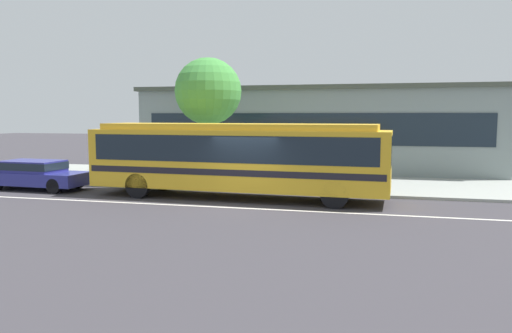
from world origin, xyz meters
TOP-DOWN VIEW (x-y plane):
  - ground_plane at (0.00, 0.00)m, footprint 120.00×120.00m
  - sidewalk_slab at (0.00, 6.54)m, footprint 60.00×8.00m
  - lane_stripe_center at (0.00, -0.80)m, footprint 56.00×0.16m
  - transit_bus at (-0.66, 1.19)m, footprint 11.92×2.98m
  - sedan_behind_bus at (-10.02, 1.29)m, footprint 4.65×2.00m
  - pedestrian_waiting_near_sign at (-3.85, 4.71)m, footprint 0.34×0.34m
  - pedestrian_walking_along_curb at (4.86, 3.76)m, footprint 0.48×0.48m
  - pedestrian_standing_by_tree at (1.45, 3.74)m, footprint 0.48×0.48m
  - bus_stop_sign at (4.24, 3.26)m, footprint 0.11×0.44m
  - street_tree_near_stop at (-3.08, 4.75)m, footprint 3.15×3.15m
  - station_building at (1.23, 11.80)m, footprint 20.31×6.54m

SIDE VIEW (x-z plane):
  - ground_plane at x=0.00m, z-range 0.00..0.00m
  - lane_stripe_center at x=0.00m, z-range 0.00..0.01m
  - sidewalk_slab at x=0.00m, z-range 0.00..0.12m
  - sedan_behind_bus at x=-10.02m, z-range 0.08..1.37m
  - pedestrian_walking_along_curb at x=4.86m, z-range 0.26..1.91m
  - pedestrian_waiting_near_sign at x=-3.85m, z-range 0.26..1.93m
  - pedestrian_standing_by_tree at x=1.45m, z-range 0.27..1.98m
  - bus_stop_sign at x=4.24m, z-range 0.45..2.74m
  - transit_bus at x=-0.66m, z-range 0.24..3.20m
  - station_building at x=1.23m, z-range 0.01..4.91m
  - street_tree_near_stop at x=-3.08m, z-range 1.44..7.31m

